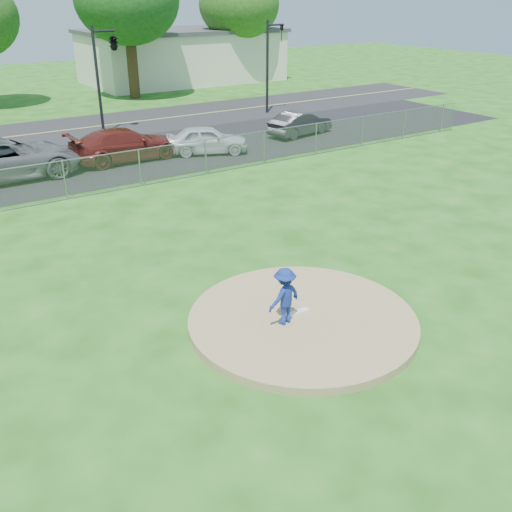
{
  "coord_description": "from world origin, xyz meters",
  "views": [
    {
      "loc": [
        -7.28,
        -9.08,
        7.16
      ],
      "look_at": [
        0.0,
        2.0,
        1.0
      ],
      "focal_mm": 40.0,
      "sensor_mm": 36.0,
      "label": 1
    }
  ],
  "objects": [
    {
      "name": "traffic_signal_center",
      "position": [
        3.97,
        22.0,
        4.61
      ],
      "size": [
        1.42,
        2.48,
        5.6
      ],
      "color": "black",
      "rests_on": "ground"
    },
    {
      "name": "parking_lot",
      "position": [
        0.0,
        16.5,
        0.01
      ],
      "size": [
        50.0,
        8.0,
        0.01
      ],
      "primitive_type": "cube",
      "color": "black",
      "rests_on": "ground"
    },
    {
      "name": "parked_car_darkred",
      "position": [
        1.93,
        15.96,
        0.76
      ],
      "size": [
        5.2,
        2.22,
        1.49
      ],
      "primitive_type": "imported",
      "rotation": [
        0.0,
        0.0,
        1.6
      ],
      "color": "maroon",
      "rests_on": "parking_lot"
    },
    {
      "name": "pitching_rubber",
      "position": [
        0.0,
        0.2,
        0.22
      ],
      "size": [
        0.6,
        0.15,
        0.04
      ],
      "primitive_type": "cube",
      "color": "white",
      "rests_on": "pitchers_mound"
    },
    {
      "name": "street",
      "position": [
        0.0,
        24.0,
        0.0
      ],
      "size": [
        60.0,
        7.0,
        0.01
      ],
      "primitive_type": "cube",
      "color": "black",
      "rests_on": "ground"
    },
    {
      "name": "ground",
      "position": [
        0.0,
        10.0,
        0.0
      ],
      "size": [
        120.0,
        120.0,
        0.0
      ],
      "primitive_type": "plane",
      "color": "#195312",
      "rests_on": "ground"
    },
    {
      "name": "commercial_building",
      "position": [
        16.0,
        38.0,
        2.16
      ],
      "size": [
        16.4,
        9.4,
        4.3
      ],
      "color": "beige",
      "rests_on": "ground"
    },
    {
      "name": "chain_link_fence",
      "position": [
        0.0,
        12.0,
        0.75
      ],
      "size": [
        40.0,
        0.06,
        1.5
      ],
      "primitive_type": "cube",
      "color": "gray",
      "rests_on": "ground"
    },
    {
      "name": "traffic_signal_right",
      "position": [
        14.24,
        22.0,
        3.36
      ],
      "size": [
        1.28,
        0.2,
        5.6
      ],
      "color": "black",
      "rests_on": "ground"
    },
    {
      "name": "parked_car_charcoal",
      "position": [
        11.86,
        15.66,
        0.65
      ],
      "size": [
        4.07,
        2.08,
        1.28
      ],
      "primitive_type": "imported",
      "rotation": [
        0.0,
        0.0,
        1.76
      ],
      "color": "#28282A",
      "rests_on": "parking_lot"
    },
    {
      "name": "parked_car_gray",
      "position": [
        -3.28,
        15.95,
        0.86
      ],
      "size": [
        6.17,
        2.94,
        1.7
      ],
      "primitive_type": "imported",
      "rotation": [
        0.0,
        0.0,
        1.59
      ],
      "color": "slate",
      "rests_on": "parking_lot"
    },
    {
      "name": "pitcher",
      "position": [
        -0.52,
        0.03,
        0.89
      ],
      "size": [
        0.97,
        0.66,
        1.38
      ],
      "primitive_type": "imported",
      "rotation": [
        0.0,
        0.0,
        3.32
      ],
      "color": "navy",
      "rests_on": "pitchers_mound"
    },
    {
      "name": "pitchers_mound",
      "position": [
        0.0,
        0.0,
        0.1
      ],
      "size": [
        5.4,
        5.4,
        0.2
      ],
      "primitive_type": "cylinder",
      "color": "#9A8054",
      "rests_on": "ground"
    },
    {
      "name": "parked_car_pearl",
      "position": [
        5.72,
        15.03,
        0.68
      ],
      "size": [
        4.21,
        3.02,
        1.33
      ],
      "primitive_type": "imported",
      "rotation": [
        0.0,
        0.0,
        1.15
      ],
      "color": "silver",
      "rests_on": "parking_lot"
    }
  ]
}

